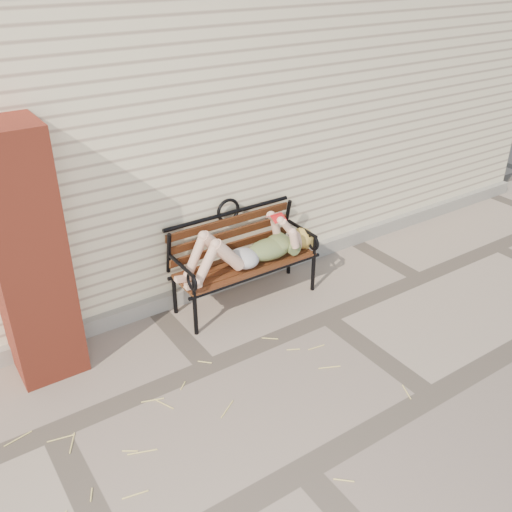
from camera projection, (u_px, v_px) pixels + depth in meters
ground at (326, 317)px, 5.24m from camera, size 80.00×80.00×0.00m
house_wall at (169, 91)px, 6.70m from camera, size 8.00×4.00×3.00m
foundation_strip at (266, 267)px, 5.91m from camera, size 8.00×0.10×0.15m
brick_pillar at (28, 257)px, 4.18m from camera, size 0.50×0.50×2.00m
garden_bench at (240, 248)px, 5.30m from camera, size 1.48×0.59×0.96m
reading_woman at (248, 249)px, 5.20m from camera, size 1.40×0.32×0.44m
straw_scatter at (187, 439)px, 3.95m from camera, size 2.93×1.71×0.01m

